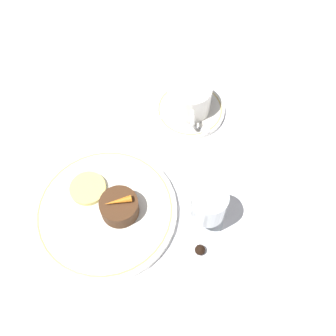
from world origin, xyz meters
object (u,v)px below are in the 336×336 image
dinner_plate (105,211)px  coffee_cup (189,97)px  fork (130,131)px  dessert_cake (119,207)px  wine_glass (208,206)px

dinner_plate → coffee_cup: bearing=142.1°
fork → dessert_cake: 0.18m
wine_glass → fork: size_ratio=0.58×
coffee_cup → fork: coffee_cup is taller
fork → wine_glass: bearing=32.2°
fork → dinner_plate: bearing=-15.4°
dinner_plate → wine_glass: size_ratio=2.49×
dinner_plate → fork: bearing=164.6°
wine_glass → fork: 0.25m
wine_glass → fork: wine_glass is taller
fork → dessert_cake: (0.18, -0.02, 0.03)m
coffee_cup → fork: (0.04, -0.12, -0.04)m
dinner_plate → dessert_cake: 0.04m
wine_glass → fork: bearing=-147.8°
fork → dessert_cake: dessert_cake is taller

